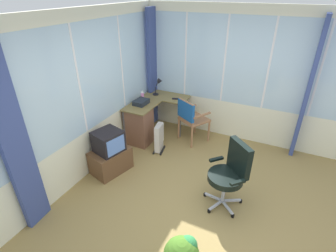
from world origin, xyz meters
name	(u,v)px	position (x,y,z in m)	size (l,w,h in m)	color
ground	(202,207)	(0.00, 0.00, -0.03)	(5.34, 5.02, 0.06)	olive
north_window_panel	(81,101)	(0.00, 2.04, 1.29)	(4.34, 0.07, 2.59)	#EAE8C8
east_window_panel	(244,78)	(2.20, 0.00, 1.30)	(0.07, 4.02, 2.59)	#EAE8C8
curtain_north_left	(14,142)	(-1.19, 1.96, 1.25)	(0.35, 0.07, 2.49)	#3A4A87
curtain_corner	(153,70)	(2.07, 1.91, 1.25)	(0.35, 0.07, 2.49)	#3A4A87
curtain_east_far	(308,91)	(2.12, -1.11, 1.25)	(0.35, 0.07, 2.49)	#3A4A87
desk	(141,123)	(1.18, 1.72, 0.42)	(1.27, 0.95, 0.78)	olive
desk_lamp	(159,84)	(1.94, 1.70, 1.00)	(0.22, 0.19, 0.35)	black
tv_remote	(176,99)	(1.82, 1.26, 0.79)	(0.04, 0.15, 0.02)	black
spray_bottle	(142,95)	(1.49, 1.85, 0.88)	(0.06, 0.06, 0.22)	pink
paper_tray	(141,102)	(1.29, 1.77, 0.82)	(0.30, 0.23, 0.09)	#20262F
wooden_armchair	(190,116)	(1.58, 0.84, 0.59)	(0.66, 0.66, 0.92)	#9E6B47
office_chair	(231,171)	(0.24, -0.30, 0.59)	(0.60, 0.61, 1.01)	#B7B7BF
tv_on_stand	(110,154)	(0.11, 1.70, 0.34)	(0.73, 0.59, 0.77)	brown
space_heater	(159,137)	(1.04, 1.24, 0.29)	(0.37, 0.23, 0.57)	silver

